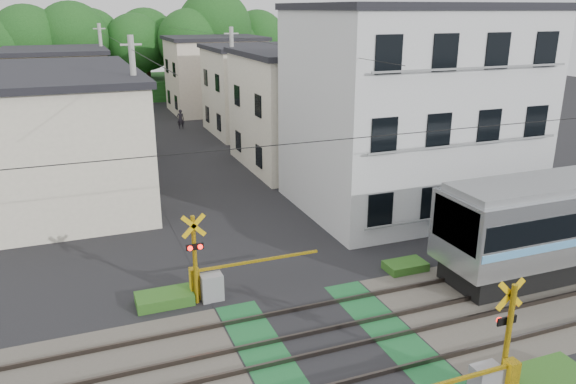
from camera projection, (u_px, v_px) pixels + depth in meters
name	position (u px, v px, depth m)	size (l,w,h in m)	color
ground	(328.00, 342.00, 16.05)	(120.00, 120.00, 0.00)	black
track_bed	(328.00, 341.00, 16.04)	(120.00, 120.00, 0.14)	#47423A
crossing_signal_near	(491.00, 374.00, 13.49)	(4.74, 0.65, 3.09)	yellow
crossing_signal_far	(208.00, 280.00, 18.17)	(4.74, 0.65, 3.09)	yellow
apartment_block	(409.00, 109.00, 25.94)	(10.20, 8.36, 9.30)	silver
houses_row	(170.00, 98.00, 38.07)	(22.07, 31.35, 6.80)	silver
tree_hill	(129.00, 50.00, 57.16)	(40.00, 12.77, 10.96)	#1C4E1A
catenary	(510.00, 195.00, 17.00)	(60.00, 5.04, 7.00)	#2D2D33
utility_poles	(156.00, 93.00, 34.78)	(7.90, 42.00, 8.00)	#A5A5A0
pedestrian	(181.00, 119.00, 44.06)	(0.57, 0.37, 1.55)	#26232B
weed_patches	(384.00, 326.00, 16.52)	(10.25, 8.80, 0.40)	#2D5E1E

